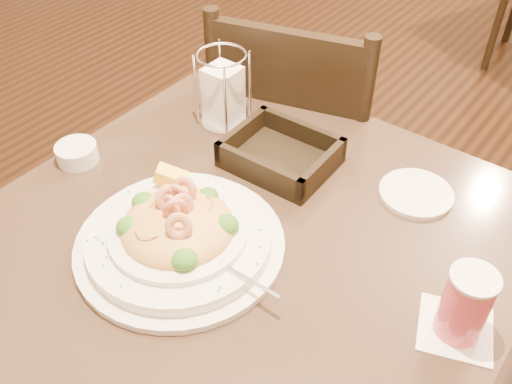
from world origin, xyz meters
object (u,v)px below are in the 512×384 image
Objects in this scene: pasta_bowl at (179,233)px; drink_glass at (465,305)px; bread_basket at (281,156)px; napkin_caddy at (223,94)px; side_plate at (416,193)px; butter_ramekin at (77,153)px; dining_chair_near at (298,150)px; main_table at (250,311)px.

pasta_bowl is 0.46m from drink_glass.
bread_basket is 1.25× the size of napkin_caddy.
butter_ramekin is (-0.59, -0.32, 0.01)m from side_plate.
dining_chair_near is at bearing 72.85° from butter_ramekin.
main_table is 0.32m from bread_basket.
main_table is 0.56m from dining_chair_near.
bread_basket is (-0.07, 0.19, 0.25)m from main_table.
napkin_caddy is 0.45m from side_plate.
pasta_bowl is 2.38× the size of napkin_caddy.
side_plate is at bearing 4.50° from napkin_caddy.
napkin_caddy is (-0.62, 0.21, 0.01)m from drink_glass.
dining_chair_near reaches higher than bread_basket.
drink_glass is 0.66m from napkin_caddy.
side_plate is (0.26, 0.37, -0.03)m from pasta_bowl.
dining_chair_near is at bearing 116.70° from bread_basket.
butter_ramekin is (-0.33, -0.24, -0.00)m from bread_basket.
main_table is 4.29× the size of bread_basket.
butter_ramekin is at bearing -117.21° from napkin_caddy.
pasta_bowl reaches higher than bread_basket.
dining_chair_near reaches higher than napkin_caddy.
napkin_caddy is 2.02× the size of butter_ramekin.
main_table is 0.47m from drink_glass.
pasta_bowl reaches higher than butter_ramekin.
butter_ramekin reaches higher than side_plate.
drink_glass is at bearing 4.21° from main_table.
butter_ramekin is at bearing -151.47° from side_plate.
drink_glass reaches higher than bread_basket.
side_plate is (0.42, -0.24, 0.24)m from dining_chair_near.
side_plate is at bearing 126.84° from drink_glass.
bread_basket is 2.52× the size of butter_ramekin.
dining_chair_near is 0.64m from butter_ramekin.
drink_glass is 0.47m from bread_basket.
butter_ramekin reaches higher than main_table.
drink_glass is at bearing 5.89° from butter_ramekin.
butter_ramekin is (-0.77, -0.08, -0.04)m from drink_glass.
main_table is at bearing -70.20° from bread_basket.
napkin_caddy is (-0.18, 0.34, 0.04)m from pasta_bowl.
drink_glass is (0.44, 0.13, 0.03)m from pasta_bowl.
napkin_caddy is (-0.25, 0.23, 0.30)m from main_table.
bread_basket is (0.00, 0.29, -0.01)m from pasta_bowl.
butter_ramekin is at bearing -172.56° from main_table.
bread_basket reaches higher than butter_ramekin.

